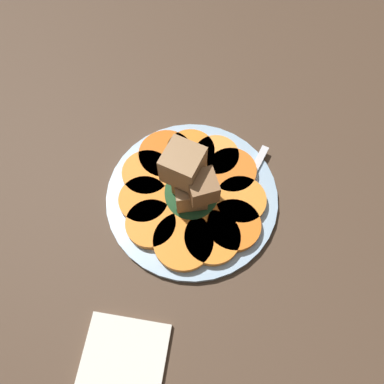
% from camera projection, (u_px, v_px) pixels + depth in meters
% --- Properties ---
extents(table_slab, '(1.20, 1.20, 0.02)m').
position_uv_depth(table_slab, '(192.00, 201.00, 0.56)').
color(table_slab, '#4C3828').
rests_on(table_slab, ground).
extents(plate, '(0.25, 0.25, 0.01)m').
position_uv_depth(plate, '(192.00, 197.00, 0.55)').
color(plate, '#99B7D1').
rests_on(plate, table_slab).
extents(carrot_slice_0, '(0.07, 0.07, 0.01)m').
position_uv_depth(carrot_slice_0, '(231.00, 171.00, 0.55)').
color(carrot_slice_0, orange).
rests_on(carrot_slice_0, plate).
extents(carrot_slice_1, '(0.07, 0.07, 0.01)m').
position_uv_depth(carrot_slice_1, '(216.00, 156.00, 0.57)').
color(carrot_slice_1, '#F99539').
rests_on(carrot_slice_1, plate).
extents(carrot_slice_2, '(0.07, 0.07, 0.01)m').
position_uv_depth(carrot_slice_2, '(191.00, 151.00, 0.57)').
color(carrot_slice_2, orange).
rests_on(carrot_slice_2, plate).
extents(carrot_slice_3, '(0.08, 0.08, 0.01)m').
position_uv_depth(carrot_slice_3, '(166.00, 155.00, 0.57)').
color(carrot_slice_3, '#D56013').
rests_on(carrot_slice_3, plate).
extents(carrot_slice_4, '(0.07, 0.07, 0.01)m').
position_uv_depth(carrot_slice_4, '(147.00, 173.00, 0.55)').
color(carrot_slice_4, orange).
rests_on(carrot_slice_4, plate).
extents(carrot_slice_5, '(0.07, 0.07, 0.01)m').
position_uv_depth(carrot_slice_5, '(144.00, 200.00, 0.53)').
color(carrot_slice_5, orange).
rests_on(carrot_slice_5, plate).
extents(carrot_slice_6, '(0.07, 0.07, 0.01)m').
position_uv_depth(carrot_slice_6, '(151.00, 224.00, 0.52)').
color(carrot_slice_6, orange).
rests_on(carrot_slice_6, plate).
extents(carrot_slice_7, '(0.08, 0.08, 0.01)m').
position_uv_depth(carrot_slice_7, '(183.00, 241.00, 0.51)').
color(carrot_slice_7, orange).
rests_on(carrot_slice_7, plate).
extents(carrot_slice_8, '(0.08, 0.08, 0.01)m').
position_uv_depth(carrot_slice_8, '(212.00, 238.00, 0.51)').
color(carrot_slice_8, orange).
rests_on(carrot_slice_8, plate).
extents(carrot_slice_9, '(0.07, 0.07, 0.01)m').
position_uv_depth(carrot_slice_9, '(234.00, 225.00, 0.52)').
color(carrot_slice_9, orange).
rests_on(carrot_slice_9, plate).
extents(carrot_slice_10, '(0.07, 0.07, 0.01)m').
position_uv_depth(carrot_slice_10, '(241.00, 198.00, 0.54)').
color(carrot_slice_10, orange).
rests_on(carrot_slice_10, plate).
extents(center_pile, '(0.09, 0.08, 0.11)m').
position_uv_depth(center_pile, '(190.00, 184.00, 0.50)').
color(center_pile, '#1E4723').
rests_on(center_pile, plate).
extents(fork, '(0.19, 0.08, 0.00)m').
position_uv_depth(fork, '(238.00, 202.00, 0.54)').
color(fork, silver).
rests_on(fork, plate).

